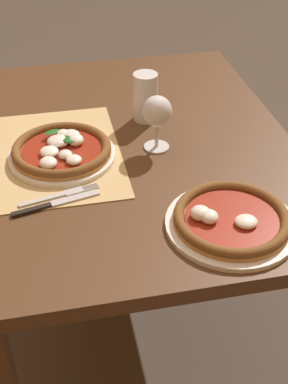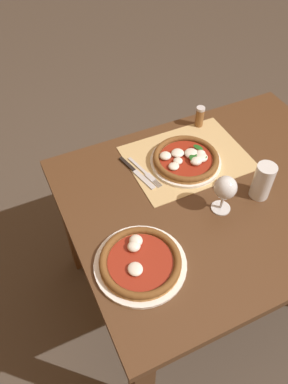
% 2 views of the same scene
% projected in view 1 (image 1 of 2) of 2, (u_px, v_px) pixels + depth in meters
% --- Properties ---
extents(ground_plane, '(24.00, 24.00, 0.00)m').
position_uv_depth(ground_plane, '(133.00, 315.00, 1.95)').
color(ground_plane, '#473D33').
extents(dining_table, '(1.16, 0.91, 0.74)m').
position_uv_depth(dining_table, '(130.00, 173.00, 1.57)').
color(dining_table, '#4C301C').
rests_on(dining_table, ground).
extents(paper_placemat, '(0.48, 0.36, 0.00)m').
position_uv_depth(paper_placemat, '(53.00, 154.00, 1.45)').
color(paper_placemat, tan).
rests_on(paper_placemat, dining_table).
extents(pizza_near, '(0.29, 0.29, 0.05)m').
position_uv_depth(pizza_near, '(62.00, 150.00, 1.42)').
color(pizza_near, white).
rests_on(pizza_near, paper_placemat).
extents(pizza_far, '(0.30, 0.30, 0.05)m').
position_uv_depth(pizza_far, '(231.00, 220.00, 1.20)').
color(pizza_far, white).
rests_on(pizza_far, dining_table).
extents(wine_glass, '(0.08, 0.08, 0.16)m').
position_uv_depth(wine_glass, '(157.00, 114.00, 1.41)').
color(wine_glass, silver).
rests_on(wine_glass, dining_table).
extents(pint_glass, '(0.07, 0.07, 0.15)m').
position_uv_depth(pint_glass, '(145.00, 98.00, 1.56)').
color(pint_glass, silver).
rests_on(pint_glass, dining_table).
extents(fork, '(0.06, 0.20, 0.00)m').
position_uv_depth(fork, '(60.00, 195.00, 1.29)').
color(fork, '#B7B7BC').
rests_on(fork, paper_placemat).
extents(knife, '(0.07, 0.21, 0.01)m').
position_uv_depth(knife, '(56.00, 203.00, 1.27)').
color(knife, black).
rests_on(knife, paper_placemat).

